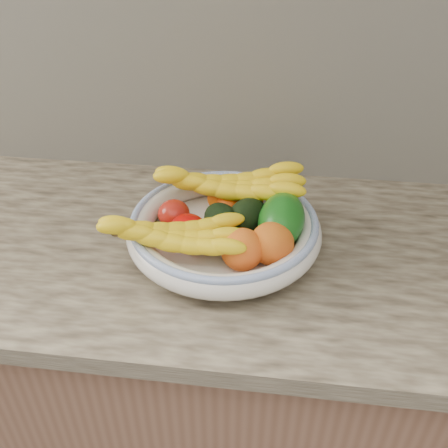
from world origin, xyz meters
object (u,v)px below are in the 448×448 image
at_px(banana_bunch_back, 229,188).
at_px(banana_bunch_front, 173,239).
at_px(green_mango, 281,220).
at_px(fruit_bowl, 224,229).

relative_size(banana_bunch_back, banana_bunch_front, 1.16).
height_order(green_mango, banana_bunch_back, green_mango).
xyz_separation_m(fruit_bowl, banana_bunch_back, (-0.00, 0.09, 0.04)).
bearing_deg(banana_bunch_front, green_mango, 17.29).
bearing_deg(fruit_bowl, banana_bunch_front, -133.82).
height_order(fruit_bowl, green_mango, green_mango).
bearing_deg(fruit_bowl, green_mango, 2.56).
distance_m(fruit_bowl, banana_bunch_back, 0.10).
relative_size(green_mango, banana_bunch_back, 0.42).
relative_size(fruit_bowl, green_mango, 2.80).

